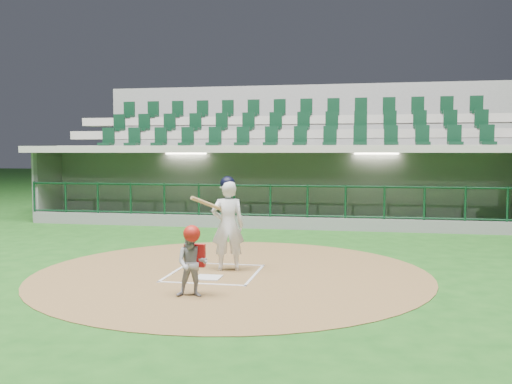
# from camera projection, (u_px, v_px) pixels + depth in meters

# --- Properties ---
(ground) EXTENTS (120.00, 120.00, 0.00)m
(ground) POSITION_uv_depth(u_px,v_px,m) (219.00, 271.00, 10.65)
(ground) COLOR #184B15
(ground) RESTS_ON ground
(dirt_circle) EXTENTS (7.20, 7.20, 0.01)m
(dirt_circle) POSITION_uv_depth(u_px,v_px,m) (232.00, 273.00, 10.40)
(dirt_circle) COLOR brown
(dirt_circle) RESTS_ON ground
(home_plate) EXTENTS (0.43, 0.43, 0.02)m
(home_plate) POSITION_uv_depth(u_px,v_px,m) (208.00, 278.00, 9.96)
(home_plate) COLOR silver
(home_plate) RESTS_ON dirt_circle
(batter_box_chalk) EXTENTS (1.55, 1.80, 0.01)m
(batter_box_chalk) POSITION_uv_depth(u_px,v_px,m) (214.00, 273.00, 10.36)
(batter_box_chalk) COLOR white
(batter_box_chalk) RESTS_ON ground
(dugout_structure) EXTENTS (16.40, 3.70, 3.00)m
(dugout_structure) POSITION_uv_depth(u_px,v_px,m) (281.00, 191.00, 18.25)
(dugout_structure) COLOR gray
(dugout_structure) RESTS_ON ground
(seating_deck) EXTENTS (17.00, 6.72, 5.15)m
(seating_deck) POSITION_uv_depth(u_px,v_px,m) (292.00, 173.00, 21.24)
(seating_deck) COLOR gray
(seating_deck) RESTS_ON ground
(batter) EXTENTS (0.89, 0.92, 1.76)m
(batter) POSITION_uv_depth(u_px,v_px,m) (228.00, 223.00, 10.58)
(batter) COLOR white
(batter) RESTS_ON dirt_circle
(catcher) EXTENTS (0.55, 0.46, 1.10)m
(catcher) POSITION_uv_depth(u_px,v_px,m) (192.00, 261.00, 8.66)
(catcher) COLOR #98989D
(catcher) RESTS_ON dirt_circle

